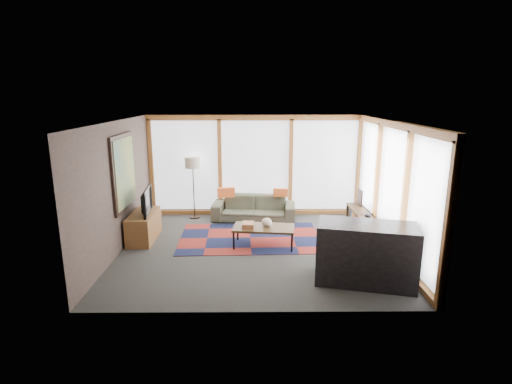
{
  "coord_description": "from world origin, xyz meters",
  "views": [
    {
      "loc": [
        -0.07,
        -7.75,
        3.1
      ],
      "look_at": [
        0.0,
        0.4,
        1.1
      ],
      "focal_mm": 28.0,
      "sensor_mm": 36.0,
      "label": 1
    }
  ],
  "objects_px": {
    "sofa": "(254,208)",
    "bookshelf": "(364,225)",
    "floor_lamp": "(194,188)",
    "coffee_table": "(264,236)",
    "television": "(143,201)",
    "tv_console": "(144,226)",
    "bar_counter": "(366,254)"
  },
  "relations": [
    {
      "from": "bar_counter",
      "to": "television",
      "type": "bearing_deg",
      "value": 167.73
    },
    {
      "from": "floor_lamp",
      "to": "sofa",
      "type": "bearing_deg",
      "value": -6.63
    },
    {
      "from": "sofa",
      "to": "television",
      "type": "xyz_separation_m",
      "value": [
        -2.39,
        -1.43,
        0.57
      ]
    },
    {
      "from": "floor_lamp",
      "to": "coffee_table",
      "type": "xyz_separation_m",
      "value": [
        1.73,
        -2.01,
        -0.58
      ]
    },
    {
      "from": "sofa",
      "to": "bookshelf",
      "type": "height_order",
      "value": "sofa"
    },
    {
      "from": "sofa",
      "to": "tv_console",
      "type": "height_order",
      "value": "sofa"
    },
    {
      "from": "bookshelf",
      "to": "tv_console",
      "type": "height_order",
      "value": "tv_console"
    },
    {
      "from": "bookshelf",
      "to": "television",
      "type": "distance_m",
      "value": 4.9
    },
    {
      "from": "bookshelf",
      "to": "bar_counter",
      "type": "bearing_deg",
      "value": -104.67
    },
    {
      "from": "floor_lamp",
      "to": "bookshelf",
      "type": "height_order",
      "value": "floor_lamp"
    },
    {
      "from": "bookshelf",
      "to": "bar_counter",
      "type": "distance_m",
      "value": 2.4
    },
    {
      "from": "bookshelf",
      "to": "tv_console",
      "type": "bearing_deg",
      "value": -177.41
    },
    {
      "from": "tv_console",
      "to": "television",
      "type": "distance_m",
      "value": 0.58
    },
    {
      "from": "coffee_table",
      "to": "tv_console",
      "type": "bearing_deg",
      "value": 170.78
    },
    {
      "from": "coffee_table",
      "to": "television",
      "type": "distance_m",
      "value": 2.7
    },
    {
      "from": "bar_counter",
      "to": "floor_lamp",
      "type": "bearing_deg",
      "value": 146.46
    },
    {
      "from": "sofa",
      "to": "bar_counter",
      "type": "relative_size",
      "value": 1.28
    },
    {
      "from": "sofa",
      "to": "coffee_table",
      "type": "distance_m",
      "value": 1.84
    },
    {
      "from": "floor_lamp",
      "to": "television",
      "type": "height_order",
      "value": "floor_lamp"
    },
    {
      "from": "floor_lamp",
      "to": "tv_console",
      "type": "distance_m",
      "value": 1.88
    },
    {
      "from": "tv_console",
      "to": "bar_counter",
      "type": "height_order",
      "value": "bar_counter"
    },
    {
      "from": "coffee_table",
      "to": "tv_console",
      "type": "distance_m",
      "value": 2.65
    },
    {
      "from": "floor_lamp",
      "to": "television",
      "type": "distance_m",
      "value": 1.82
    },
    {
      "from": "coffee_table",
      "to": "television",
      "type": "bearing_deg",
      "value": 171.16
    },
    {
      "from": "coffee_table",
      "to": "bookshelf",
      "type": "xyz_separation_m",
      "value": [
        2.27,
        0.64,
        0.03
      ]
    },
    {
      "from": "sofa",
      "to": "bookshelf",
      "type": "distance_m",
      "value": 2.74
    },
    {
      "from": "sofa",
      "to": "television",
      "type": "height_order",
      "value": "television"
    },
    {
      "from": "tv_console",
      "to": "floor_lamp",
      "type": "bearing_deg",
      "value": 61.06
    },
    {
      "from": "tv_console",
      "to": "television",
      "type": "bearing_deg",
      "value": -40.79
    },
    {
      "from": "bar_counter",
      "to": "bookshelf",
      "type": "bearing_deg",
      "value": 88.97
    },
    {
      "from": "floor_lamp",
      "to": "bookshelf",
      "type": "distance_m",
      "value": 4.27
    },
    {
      "from": "bookshelf",
      "to": "tv_console",
      "type": "relative_size",
      "value": 1.64
    }
  ]
}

